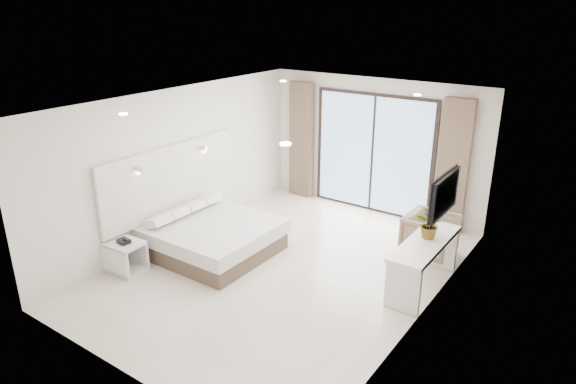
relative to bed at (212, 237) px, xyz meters
name	(u,v)px	position (x,y,z in m)	size (l,w,h in m)	color
ground	(284,268)	(1.34, 0.24, -0.29)	(6.20, 6.20, 0.00)	beige
room_shell	(300,162)	(1.14, 0.97, 1.30)	(4.62, 6.22, 2.72)	silver
bed	(212,237)	(0.00, 0.00, 0.00)	(1.94, 1.85, 0.68)	brown
nightstand	(126,257)	(-0.67, -1.29, -0.03)	(0.58, 0.49, 0.51)	silver
phone	(124,241)	(-0.64, -1.31, 0.26)	(0.19, 0.15, 0.06)	black
console_desk	(424,254)	(3.38, 0.94, 0.28)	(0.53, 1.69, 0.77)	silver
plant	(430,228)	(3.38, 1.08, 0.65)	(0.39, 0.43, 0.34)	#33662D
armchair	(430,233)	(3.08, 2.04, 0.12)	(0.78, 0.73, 0.80)	#836A56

